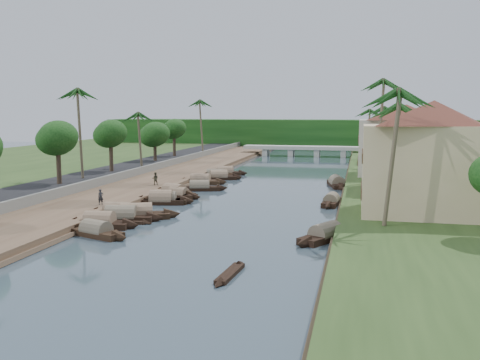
% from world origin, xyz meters
% --- Properties ---
extents(ground, '(220.00, 220.00, 0.00)m').
position_xyz_m(ground, '(0.00, 0.00, 0.00)').
color(ground, '#394B56').
rests_on(ground, ground).
extents(left_bank, '(10.00, 180.00, 0.80)m').
position_xyz_m(left_bank, '(-16.00, 20.00, 0.40)').
color(left_bank, brown).
rests_on(left_bank, ground).
extents(right_bank, '(16.00, 180.00, 1.20)m').
position_xyz_m(right_bank, '(19.00, 20.00, 0.60)').
color(right_bank, '#2A431A').
rests_on(right_bank, ground).
extents(road, '(8.00, 180.00, 1.40)m').
position_xyz_m(road, '(-24.50, 20.00, 0.70)').
color(road, black).
rests_on(road, ground).
extents(retaining_wall, '(0.40, 180.00, 1.10)m').
position_xyz_m(retaining_wall, '(-20.20, 20.00, 1.35)').
color(retaining_wall, gray).
rests_on(retaining_wall, left_bank).
extents(treeline, '(120.00, 14.00, 8.00)m').
position_xyz_m(treeline, '(0.00, 100.00, 4.00)').
color(treeline, '#0F380F').
rests_on(treeline, ground).
extents(bridge, '(28.00, 4.00, 2.40)m').
position_xyz_m(bridge, '(0.00, 72.00, 1.72)').
color(bridge, '#ACAEA2').
rests_on(bridge, ground).
extents(building_near, '(14.85, 14.85, 10.20)m').
position_xyz_m(building_near, '(18.99, -2.00, 6.38)').
color(building_near, beige).
rests_on(building_near, right_bank).
extents(building_mid, '(14.11, 14.11, 9.70)m').
position_xyz_m(building_mid, '(19.99, 14.00, 6.13)').
color(building_mid, beige).
rests_on(building_mid, right_bank).
extents(building_far, '(15.59, 15.59, 10.20)m').
position_xyz_m(building_far, '(18.99, 28.00, 6.38)').
color(building_far, beige).
rests_on(building_far, right_bank).
extents(building_distant, '(12.62, 12.62, 9.20)m').
position_xyz_m(building_distant, '(19.99, 48.00, 5.88)').
color(building_distant, beige).
rests_on(building_distant, right_bank).
extents(sampan_0, '(7.32, 3.93, 1.95)m').
position_xyz_m(sampan_0, '(-8.68, -11.94, 0.41)').
color(sampan_0, black).
rests_on(sampan_0, ground).
extents(sampan_1, '(7.67, 2.56, 2.24)m').
position_xyz_m(sampan_1, '(-9.98, -8.83, 0.42)').
color(sampan_1, black).
rests_on(sampan_1, ground).
extents(sampan_2, '(8.78, 5.42, 2.32)m').
position_xyz_m(sampan_2, '(-8.37, -4.36, 0.42)').
color(sampan_2, black).
rests_on(sampan_2, ground).
extents(sampan_3, '(8.57, 3.48, 2.25)m').
position_xyz_m(sampan_3, '(-9.37, -5.67, 0.42)').
color(sampan_3, black).
rests_on(sampan_3, ground).
extents(sampan_4, '(7.89, 2.12, 2.23)m').
position_xyz_m(sampan_4, '(-10.43, -4.01, 0.42)').
color(sampan_4, black).
rests_on(sampan_4, ground).
extents(sampan_5, '(7.65, 3.17, 2.36)m').
position_xyz_m(sampan_5, '(-9.11, 4.21, 0.42)').
color(sampan_5, black).
rests_on(sampan_5, ground).
extents(sampan_6, '(6.88, 2.90, 2.04)m').
position_xyz_m(sampan_6, '(-8.62, 4.36, 0.41)').
color(sampan_6, black).
rests_on(sampan_6, ground).
extents(sampan_7, '(6.66, 3.20, 1.81)m').
position_xyz_m(sampan_7, '(-8.61, 8.73, 0.40)').
color(sampan_7, black).
rests_on(sampan_7, ground).
extents(sampan_8, '(7.75, 4.69, 2.35)m').
position_xyz_m(sampan_8, '(-9.50, 9.61, 0.42)').
color(sampan_8, black).
rests_on(sampan_8, ground).
extents(sampan_9, '(7.76, 3.47, 1.97)m').
position_xyz_m(sampan_9, '(-7.87, 14.96, 0.41)').
color(sampan_9, black).
rests_on(sampan_9, ground).
extents(sampan_10, '(8.13, 2.38, 2.21)m').
position_xyz_m(sampan_10, '(-9.63, 21.12, 0.42)').
color(sampan_10, black).
rests_on(sampan_10, ground).
extents(sampan_11, '(7.60, 4.29, 2.17)m').
position_xyz_m(sampan_11, '(-8.31, 26.43, 0.41)').
color(sampan_11, black).
rests_on(sampan_11, ground).
extents(sampan_12, '(7.72, 2.81, 1.86)m').
position_xyz_m(sampan_12, '(-9.63, 29.16, 0.40)').
color(sampan_12, black).
rests_on(sampan_12, ground).
extents(sampan_13, '(7.70, 2.49, 2.09)m').
position_xyz_m(sampan_13, '(-8.87, 32.72, 0.41)').
color(sampan_13, black).
rests_on(sampan_13, ground).
extents(sampan_14, '(5.26, 7.90, 2.01)m').
position_xyz_m(sampan_14, '(10.18, -8.92, 0.41)').
color(sampan_14, black).
rests_on(sampan_14, ground).
extents(sampan_15, '(2.10, 7.01, 1.90)m').
position_xyz_m(sampan_15, '(9.75, 7.73, 0.41)').
color(sampan_15, black).
rests_on(sampan_15, ground).
extents(sampan_16, '(3.61, 9.32, 2.23)m').
position_xyz_m(sampan_16, '(9.71, 23.00, 0.42)').
color(sampan_16, black).
rests_on(sampan_16, ground).
extents(canoe_0, '(1.19, 5.74, 0.75)m').
position_xyz_m(canoe_0, '(4.83, -19.87, 0.10)').
color(canoe_0, black).
rests_on(canoe_0, ground).
extents(canoe_1, '(4.99, 1.21, 0.80)m').
position_xyz_m(canoe_1, '(-8.35, -6.30, 0.10)').
color(canoe_1, black).
rests_on(canoe_1, ground).
extents(canoe_2, '(5.46, 0.81, 0.79)m').
position_xyz_m(canoe_2, '(-10.00, 24.55, 0.10)').
color(canoe_2, black).
rests_on(canoe_2, ground).
extents(palm_0, '(3.20, 3.20, 12.35)m').
position_xyz_m(palm_0, '(15.00, -8.00, 11.73)').
color(palm_0, brown).
rests_on(palm_0, ground).
extents(palm_1, '(3.20, 3.20, 11.36)m').
position_xyz_m(palm_1, '(16.00, 4.17, 10.78)').
color(palm_1, brown).
rests_on(palm_1, ground).
extents(palm_2, '(3.20, 3.20, 14.69)m').
position_xyz_m(palm_2, '(15.00, 19.91, 13.97)').
color(palm_2, brown).
rests_on(palm_2, ground).
extents(palm_3, '(3.20, 3.20, 11.35)m').
position_xyz_m(palm_3, '(16.00, 39.88, 10.77)').
color(palm_3, brown).
rests_on(palm_3, ground).
extents(palm_5, '(3.20, 3.20, 13.39)m').
position_xyz_m(palm_5, '(-24.00, 13.40, 12.93)').
color(palm_5, brown).
rests_on(palm_5, ground).
extents(palm_6, '(3.20, 3.20, 10.19)m').
position_xyz_m(palm_6, '(-22.00, 28.73, 9.84)').
color(palm_6, brown).
rests_on(palm_6, ground).
extents(palm_7, '(3.20, 3.20, 10.95)m').
position_xyz_m(palm_7, '(14.00, 55.98, 10.38)').
color(palm_7, brown).
rests_on(palm_7, ground).
extents(palm_8, '(3.20, 3.20, 12.76)m').
position_xyz_m(palm_8, '(-20.50, 58.27, 12.32)').
color(palm_8, brown).
rests_on(palm_8, ground).
extents(tree_2, '(4.81, 4.81, 7.68)m').
position_xyz_m(tree_2, '(-24.00, 7.73, 7.00)').
color(tree_2, '#4A372A').
rests_on(tree_2, ground).
extents(tree_3, '(4.66, 4.66, 7.57)m').
position_xyz_m(tree_3, '(-24.00, 22.17, 6.95)').
color(tree_3, '#4A372A').
rests_on(tree_3, ground).
extents(tree_4, '(5.10, 5.10, 6.87)m').
position_xyz_m(tree_4, '(-24.00, 39.87, 6.11)').
color(tree_4, '#4A372A').
rests_on(tree_4, ground).
extents(tree_5, '(4.44, 4.44, 7.29)m').
position_xyz_m(tree_5, '(-24.00, 50.31, 6.75)').
color(tree_5, '#4A372A').
rests_on(tree_5, ground).
extents(tree_6, '(4.05, 4.05, 6.78)m').
position_xyz_m(tree_6, '(24.00, 28.05, 6.19)').
color(tree_6, '#4A372A').
rests_on(tree_6, ground).
extents(person_near, '(0.69, 0.69, 1.62)m').
position_xyz_m(person_near, '(-13.41, -1.88, 1.61)').
color(person_near, '#24252B').
rests_on(person_near, left_bank).
extents(person_far, '(0.94, 0.82, 1.67)m').
position_xyz_m(person_far, '(-13.48, 13.43, 1.63)').
color(person_far, '#3A3928').
rests_on(person_far, left_bank).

